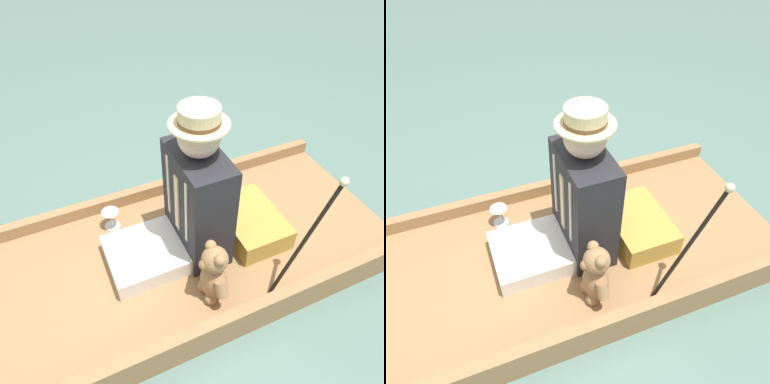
# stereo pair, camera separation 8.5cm
# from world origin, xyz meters

# --- Properties ---
(ground_plane) EXTENTS (16.00, 16.00, 0.00)m
(ground_plane) POSITION_xyz_m (0.00, 0.00, 0.00)
(ground_plane) COLOR slate
(punt_boat) EXTENTS (1.10, 2.61, 0.20)m
(punt_boat) POSITION_xyz_m (0.00, 0.00, 0.07)
(punt_boat) COLOR #997047
(punt_boat) RESTS_ON ground_plane
(seat_cushion) EXTENTS (0.46, 0.32, 0.14)m
(seat_cushion) POSITION_xyz_m (-0.03, -0.50, 0.19)
(seat_cushion) COLOR #B7933D
(seat_cushion) RESTS_ON punt_boat
(seated_person) EXTENTS (0.42, 0.66, 0.90)m
(seated_person) POSITION_xyz_m (0.01, -0.11, 0.46)
(seated_person) COLOR white
(seated_person) RESTS_ON punt_boat
(teddy_bear) EXTENTS (0.25, 0.15, 0.36)m
(teddy_bear) POSITION_xyz_m (-0.33, -0.10, 0.29)
(teddy_bear) COLOR #9E754C
(teddy_bear) RESTS_ON punt_boat
(wine_glass) EXTENTS (0.10, 0.10, 0.12)m
(wine_glass) POSITION_xyz_m (0.35, 0.24, 0.21)
(wine_glass) COLOR silver
(wine_glass) RESTS_ON punt_boat
(walking_cane) EXTENTS (0.04, 0.30, 0.70)m
(walking_cane) POSITION_xyz_m (-0.45, -0.53, 0.53)
(walking_cane) COLOR black
(walking_cane) RESTS_ON punt_boat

